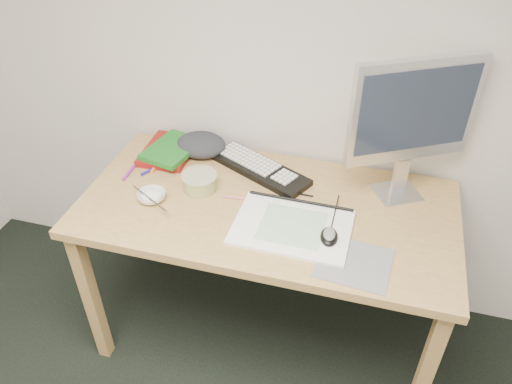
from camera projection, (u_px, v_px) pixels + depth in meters
desk at (267, 221)px, 1.91m from camera, size 1.40×0.70×0.75m
mousepad at (354, 263)px, 1.62m from camera, size 0.25×0.23×0.00m
sketchpad at (292, 227)px, 1.76m from camera, size 0.41×0.30×0.01m
keyboard at (260, 169)px, 2.03m from camera, size 0.45×0.32×0.03m
monitor at (413, 115)px, 1.71m from camera, size 0.42×0.26×0.55m
mouse at (329, 234)px, 1.69m from camera, size 0.07×0.10×0.03m
rice_bowl at (152, 196)px, 1.88m from camera, size 0.14×0.14×0.03m
chopsticks at (150, 198)px, 1.84m from camera, size 0.19×0.12×0.02m
fruit_tub at (200, 182)px, 1.92m from camera, size 0.17×0.17×0.07m
book_red at (169, 151)px, 2.14m from camera, size 0.21×0.27×0.03m
book_green at (172, 149)px, 2.10m from camera, size 0.23×0.28×0.02m
cloth_lump at (201, 145)px, 2.13m from camera, size 0.20×0.17×0.07m
pencil_pink at (249, 200)px, 1.88m from camera, size 0.20×0.02×0.01m
pencil_tan at (265, 203)px, 1.87m from camera, size 0.13×0.12×0.01m
pencil_black at (291, 193)px, 1.92m from camera, size 0.17×0.01×0.01m
marker_blue at (154, 169)px, 2.04m from camera, size 0.07×0.11×0.01m
marker_orange at (158, 163)px, 2.07m from camera, size 0.01×0.14×0.01m
marker_purple at (131, 170)px, 2.03m from camera, size 0.02×0.14×0.01m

